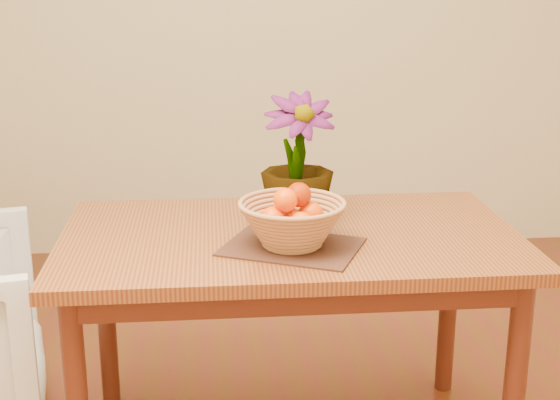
{
  "coord_description": "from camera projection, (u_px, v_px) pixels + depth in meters",
  "views": [
    {
      "loc": [
        -0.24,
        -1.95,
        1.53
      ],
      "look_at": [
        -0.04,
        0.24,
        0.87
      ],
      "focal_mm": 50.0,
      "sensor_mm": 36.0,
      "label": 1
    }
  ],
  "objects": [
    {
      "name": "wall_back",
      "position": [
        252.0,
        4.0,
        4.08
      ],
      "size": [
        4.0,
        0.02,
        2.7
      ],
      "primitive_type": "cube",
      "color": "beige",
      "rests_on": "floor"
    },
    {
      "name": "placemat",
      "position": [
        292.0,
        247.0,
        2.26
      ],
      "size": [
        0.46,
        0.42,
        0.01
      ],
      "primitive_type": "cube",
      "rotation": [
        0.0,
        0.0,
        -0.43
      ],
      "color": "#3D1F16",
      "rests_on": "table"
    },
    {
      "name": "orange_pile",
      "position": [
        293.0,
        209.0,
        2.23
      ],
      "size": [
        0.19,
        0.18,
        0.13
      ],
      "rotation": [
        0.0,
        0.0,
        -0.27
      ],
      "color": "#F44703",
      "rests_on": "wicker_basket"
    },
    {
      "name": "potted_plant",
      "position": [
        297.0,
        160.0,
        2.43
      ],
      "size": [
        0.25,
        0.25,
        0.41
      ],
      "primitive_type": "imported",
      "rotation": [
        0.0,
        0.0,
        0.09
      ],
      "color": "#154915",
      "rests_on": "table"
    },
    {
      "name": "wicker_basket",
      "position": [
        292.0,
        225.0,
        2.24
      ],
      "size": [
        0.31,
        0.31,
        0.13
      ],
      "color": "#AD7348",
      "rests_on": "placemat"
    },
    {
      "name": "table",
      "position": [
        290.0,
        260.0,
        2.41
      ],
      "size": [
        1.4,
        0.8,
        0.75
      ],
      "color": "brown",
      "rests_on": "floor"
    }
  ]
}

